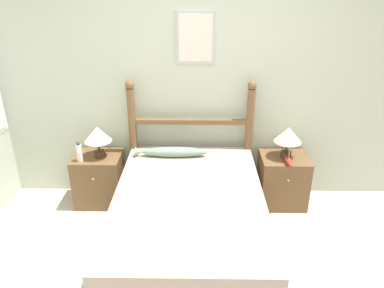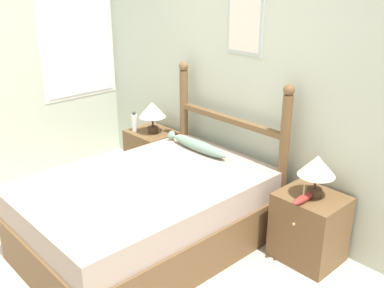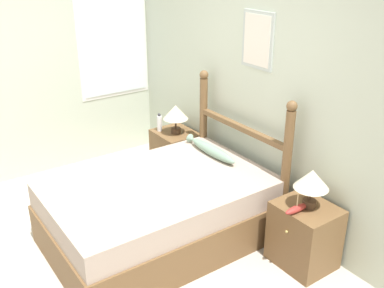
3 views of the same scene
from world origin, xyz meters
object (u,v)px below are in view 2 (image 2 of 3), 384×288
(bed, at_px, (149,214))
(table_lamp_right, at_px, (317,167))
(table_lamp_left, at_px, (152,111))
(model_boat, at_px, (303,198))
(fish_pillow, at_px, (198,146))
(nightstand_right, at_px, (309,227))
(nightstand_left, at_px, (153,155))
(bottle, at_px, (134,122))

(bed, xyz_separation_m, table_lamp_right, (0.99, 0.82, 0.50))
(table_lamp_left, distance_m, model_boat, 1.95)
(fish_pillow, bearing_deg, nightstand_right, 4.47)
(nightstand_left, bearing_deg, table_lamp_left, -20.85)
(model_boat, distance_m, fish_pillow, 1.18)
(bottle, relative_size, model_boat, 0.88)
(bed, height_order, nightstand_left, bed)
(table_lamp_right, xyz_separation_m, bottle, (-2.12, -0.13, -0.14))
(table_lamp_left, distance_m, table_lamp_right, 1.94)
(nightstand_right, distance_m, table_lamp_right, 0.52)
(model_boat, bearing_deg, table_lamp_left, 176.43)
(table_lamp_right, xyz_separation_m, model_boat, (-0.00, -0.14, -0.21))
(bed, xyz_separation_m, nightstand_right, (0.99, 0.81, -0.02))
(model_boat, relative_size, fish_pillow, 0.33)
(fish_pillow, bearing_deg, nightstand_left, 173.45)
(table_lamp_left, distance_m, fish_pillow, 0.78)
(table_lamp_left, bearing_deg, fish_pillow, -5.86)
(model_boat, height_order, fish_pillow, model_boat)
(table_lamp_right, bearing_deg, fish_pillow, -175.33)
(bottle, bearing_deg, bed, -31.59)
(nightstand_left, height_order, table_lamp_left, table_lamp_left)
(bed, bearing_deg, table_lamp_left, 139.93)
(nightstand_right, height_order, fish_pillow, fish_pillow)
(nightstand_left, height_order, nightstand_right, same)
(table_lamp_left, xyz_separation_m, bottle, (-0.17, -0.11, -0.14))
(bed, distance_m, table_lamp_right, 1.38)
(nightstand_right, bearing_deg, bottle, -176.69)
(bottle, bearing_deg, fish_pillow, 1.86)
(nightstand_left, relative_size, fish_pillow, 0.76)
(fish_pillow, bearing_deg, table_lamp_left, 174.14)
(table_lamp_left, height_order, model_boat, table_lamp_left)
(bed, height_order, fish_pillow, fish_pillow)
(nightstand_right, bearing_deg, table_lamp_right, 35.56)
(table_lamp_left, relative_size, fish_pillow, 0.46)
(fish_pillow, bearing_deg, bed, -75.46)
(nightstand_right, xyz_separation_m, table_lamp_left, (-1.94, -0.01, 0.52))
(nightstand_right, height_order, model_boat, model_boat)
(model_boat, bearing_deg, nightstand_right, 90.87)
(bottle, distance_m, model_boat, 2.11)
(table_lamp_right, bearing_deg, bottle, -176.57)
(table_lamp_right, height_order, bottle, table_lamp_right)
(model_boat, bearing_deg, table_lamp_right, 88.20)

